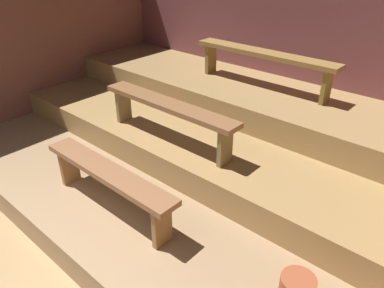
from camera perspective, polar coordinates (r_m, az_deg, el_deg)
ground at (r=4.16m, az=-6.40°, el=-10.11°), size 6.13×5.56×0.08m
wall_back at (r=5.29m, az=12.85°, el=14.54°), size 6.13×0.06×2.62m
wall_left at (r=5.71m, az=-26.46°, el=13.34°), size 0.06×5.56×2.62m
platform_lower at (r=4.40m, az=-0.53°, el=-4.32°), size 5.33×3.50×0.31m
platform_middle at (r=4.66m, az=4.54°, el=2.03°), size 5.33×2.27×0.31m
platform_upper at (r=4.91m, az=8.29°, el=7.25°), size 5.33×1.26×0.31m
bench_lower_center at (r=3.47m, az=-12.81°, el=-5.05°), size 1.62×0.24×0.45m
bench_middle_center at (r=3.96m, az=-3.71°, el=5.36°), size 1.78×0.24×0.45m
bench_upper_center at (r=4.75m, az=11.05°, el=12.96°), size 1.91×0.24×0.45m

